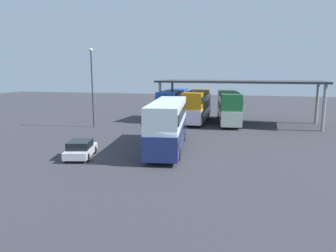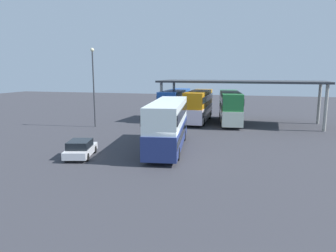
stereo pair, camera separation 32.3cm
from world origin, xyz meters
The scene contains 8 objects.
ground_plane centered at (0.00, 0.00, 0.00)m, with size 140.00×140.00×0.00m, color #36363D.
double_decker_main centered at (-1.08, 4.19, 2.27)m, with size 4.11×11.37×4.13m.
parked_hatchback centered at (-6.97, -0.19, 0.67)m, with size 2.66×4.13×1.35m.
double_decker_near_canopy centered at (-4.80, 21.77, 2.22)m, with size 2.81×10.91×4.04m.
double_decker_mid_row centered at (-1.02, 19.52, 2.26)m, with size 2.57×10.22×4.11m.
double_decker_far_right centered at (3.05, 19.69, 2.23)m, with size 3.85×11.27×4.05m.
depot_canopy centered at (4.20, 19.78, 5.16)m, with size 20.95×7.83×5.48m.
lamppost_tall centered at (-12.48, 12.42, 5.74)m, with size 0.44×0.44×9.33m.
Camera 2 is at (5.78, -21.11, 6.56)m, focal length 33.21 mm.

